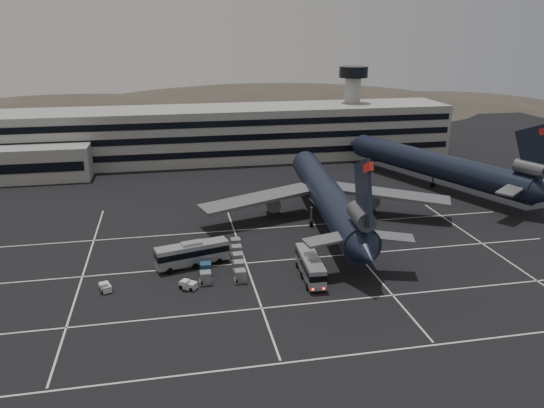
{
  "coord_description": "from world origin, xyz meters",
  "views": [
    {
      "loc": [
        -16.42,
        -69.54,
        34.52
      ],
      "look_at": [
        0.6,
        16.61,
        5.0
      ],
      "focal_mm": 35.0,
      "sensor_mm": 36.0,
      "label": 1
    }
  ],
  "objects_px": {
    "bus_far": "(192,253)",
    "uld_cluster": "(222,260)",
    "bus_near": "(310,265)",
    "trijet_main": "(328,196)",
    "tug_a": "(106,287)"
  },
  "relations": [
    {
      "from": "bus_near",
      "to": "uld_cluster",
      "type": "xyz_separation_m",
      "value": [
        -12.05,
        6.7,
        -1.13
      ]
    },
    {
      "from": "uld_cluster",
      "to": "bus_near",
      "type": "bearing_deg",
      "value": -29.07
    },
    {
      "from": "bus_far",
      "to": "bus_near",
      "type": "bearing_deg",
      "value": -128.32
    },
    {
      "from": "tug_a",
      "to": "uld_cluster",
      "type": "height_order",
      "value": "uld_cluster"
    },
    {
      "from": "bus_far",
      "to": "uld_cluster",
      "type": "xyz_separation_m",
      "value": [
        4.38,
        -0.57,
        -1.25
      ]
    },
    {
      "from": "trijet_main",
      "to": "bus_far",
      "type": "height_order",
      "value": "trijet_main"
    },
    {
      "from": "bus_far",
      "to": "uld_cluster",
      "type": "height_order",
      "value": "bus_far"
    },
    {
      "from": "uld_cluster",
      "to": "tug_a",
      "type": "bearing_deg",
      "value": -162.27
    },
    {
      "from": "trijet_main",
      "to": "bus_near",
      "type": "distance_m",
      "value": 23.13
    },
    {
      "from": "bus_near",
      "to": "uld_cluster",
      "type": "relative_size",
      "value": 0.73
    },
    {
      "from": "trijet_main",
      "to": "bus_far",
      "type": "distance_m",
      "value": 29.02
    },
    {
      "from": "bus_near",
      "to": "tug_a",
      "type": "bearing_deg",
      "value": 179.78
    },
    {
      "from": "trijet_main",
      "to": "tug_a",
      "type": "bearing_deg",
      "value": -147.32
    },
    {
      "from": "bus_near",
      "to": "tug_a",
      "type": "xyz_separation_m",
      "value": [
        -28.58,
        1.42,
        -1.39
      ]
    },
    {
      "from": "uld_cluster",
      "to": "bus_far",
      "type": "bearing_deg",
      "value": 172.63
    }
  ]
}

